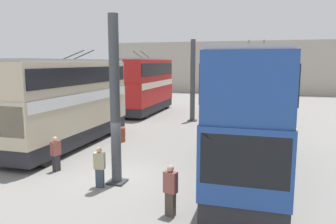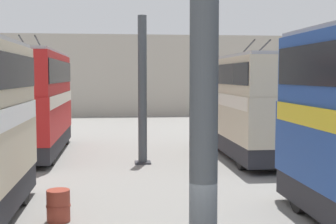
% 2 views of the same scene
% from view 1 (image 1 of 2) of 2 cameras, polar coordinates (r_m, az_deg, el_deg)
% --- Properties ---
extents(ground_plane, '(240.00, 240.00, 0.00)m').
position_cam_1_polar(ground_plane, '(14.15, -8.04, -11.44)').
color(ground_plane, gray).
extents(depot_back_wall, '(0.50, 36.00, 8.02)m').
position_cam_1_polar(depot_back_wall, '(51.86, 10.15, 7.62)').
color(depot_back_wall, '#A8A093').
rests_on(depot_back_wall, ground_plane).
extents(support_column_near, '(0.71, 0.71, 6.66)m').
position_cam_1_polar(support_column_near, '(12.96, -9.21, 1.31)').
color(support_column_near, '#42474C').
rests_on(support_column_near, ground_plane).
extents(support_column_far, '(0.71, 0.71, 6.66)m').
position_cam_1_polar(support_column_far, '(26.92, 4.32, 5.17)').
color(support_column_far, '#42474C').
rests_on(support_column_far, ground_plane).
extents(bus_left_near, '(11.36, 2.54, 5.91)m').
position_cam_1_polar(bus_left_near, '(14.16, 14.50, 0.91)').
color(bus_left_near, black).
rests_on(bus_left_near, ground_plane).
extents(bus_left_far, '(9.29, 2.54, 5.56)m').
position_cam_1_polar(bus_left_far, '(27.51, 15.38, 4.15)').
color(bus_left_far, black).
rests_on(bus_left_far, ground_plane).
extents(bus_right_mid, '(10.28, 2.54, 5.62)m').
position_cam_1_polar(bus_right_mid, '(19.60, -16.93, 2.47)').
color(bus_right_mid, black).
rests_on(bus_right_mid, ground_plane).
extents(bus_right_far, '(9.36, 2.54, 5.82)m').
position_cam_1_polar(bus_right_far, '(31.34, -3.78, 5.19)').
color(bus_right_far, black).
rests_on(bus_right_far, ground_plane).
extents(person_by_left_row, '(0.33, 0.47, 1.68)m').
position_cam_1_polar(person_by_left_row, '(10.58, 0.43, -13.30)').
color(person_by_left_row, '#473D33').
rests_on(person_by_left_row, ground_plane).
extents(person_aisle_foreground, '(0.31, 0.46, 1.61)m').
position_cam_1_polar(person_aisle_foreground, '(13.13, -11.83, -9.25)').
color(person_aisle_foreground, '#384251').
rests_on(person_aisle_foreground, ground_plane).
extents(person_by_right_row, '(0.46, 0.33, 1.59)m').
position_cam_1_polar(person_by_right_row, '(15.53, -18.95, -6.78)').
color(person_by_right_row, '#2D2D33').
rests_on(person_by_right_row, ground_plane).
extents(oil_drum, '(0.67, 0.67, 0.87)m').
position_cam_1_polar(oil_drum, '(20.37, -8.34, -3.91)').
color(oil_drum, '#933828').
rests_on(oil_drum, ground_plane).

